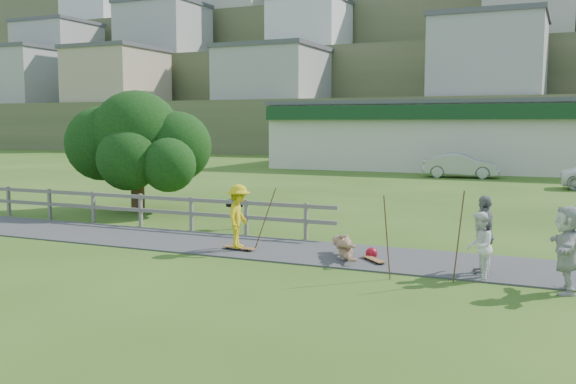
{
  "coord_description": "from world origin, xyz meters",
  "views": [
    {
      "loc": [
        9.16,
        -14.18,
        3.46
      ],
      "look_at": [
        1.99,
        2.0,
        1.55
      ],
      "focal_mm": 40.0,
      "sensor_mm": 36.0,
      "label": 1
    }
  ],
  "objects_px": {
    "car_silver": "(461,166)",
    "tree": "(137,163)",
    "skater_fallen": "(345,247)",
    "skater_rider": "(239,220)",
    "spectator_b": "(484,235)",
    "spectator_d": "(567,249)",
    "spectator_a": "(479,246)",
    "bbq": "(235,214)"
  },
  "relations": [
    {
      "from": "car_silver",
      "to": "tree",
      "type": "xyz_separation_m",
      "value": [
        -9.15,
        -21.09,
        1.14
      ]
    },
    {
      "from": "skater_fallen",
      "to": "skater_rider",
      "type": "bearing_deg",
      "value": 153.82
    },
    {
      "from": "skater_rider",
      "to": "spectator_b",
      "type": "relative_size",
      "value": 0.94
    },
    {
      "from": "skater_rider",
      "to": "spectator_b",
      "type": "height_order",
      "value": "spectator_b"
    },
    {
      "from": "spectator_b",
      "to": "spectator_d",
      "type": "bearing_deg",
      "value": 46.85
    },
    {
      "from": "skater_fallen",
      "to": "spectator_a",
      "type": "relative_size",
      "value": 1.19
    },
    {
      "from": "spectator_a",
      "to": "bbq",
      "type": "bearing_deg",
      "value": -114.24
    },
    {
      "from": "skater_fallen",
      "to": "spectator_b",
      "type": "height_order",
      "value": "spectator_b"
    },
    {
      "from": "car_silver",
      "to": "spectator_b",
      "type": "bearing_deg",
      "value": -176.41
    },
    {
      "from": "skater_rider",
      "to": "tree",
      "type": "bearing_deg",
      "value": 41.09
    },
    {
      "from": "skater_rider",
      "to": "spectator_d",
      "type": "xyz_separation_m",
      "value": [
        8.14,
        -1.06,
        0.05
      ]
    },
    {
      "from": "bbq",
      "to": "tree",
      "type": "bearing_deg",
      "value": 177.55
    },
    {
      "from": "spectator_d",
      "to": "bbq",
      "type": "distance_m",
      "value": 10.85
    },
    {
      "from": "skater_rider",
      "to": "car_silver",
      "type": "relative_size",
      "value": 0.37
    },
    {
      "from": "bbq",
      "to": "spectator_a",
      "type": "bearing_deg",
      "value": -5.4
    },
    {
      "from": "spectator_b",
      "to": "spectator_d",
      "type": "height_order",
      "value": "spectator_b"
    },
    {
      "from": "spectator_a",
      "to": "car_silver",
      "type": "relative_size",
      "value": 0.33
    },
    {
      "from": "spectator_b",
      "to": "tree",
      "type": "distance_m",
      "value": 14.88
    },
    {
      "from": "car_silver",
      "to": "skater_fallen",
      "type": "bearing_deg",
      "value": 176.33
    },
    {
      "from": "spectator_d",
      "to": "car_silver",
      "type": "height_order",
      "value": "spectator_d"
    },
    {
      "from": "car_silver",
      "to": "skater_rider",
      "type": "bearing_deg",
      "value": 169.89
    },
    {
      "from": "skater_rider",
      "to": "spectator_b",
      "type": "distance_m",
      "value": 6.39
    },
    {
      "from": "spectator_a",
      "to": "spectator_d",
      "type": "relative_size",
      "value": 0.84
    },
    {
      "from": "car_silver",
      "to": "spectator_d",
      "type": "bearing_deg",
      "value": -173.28
    },
    {
      "from": "skater_fallen",
      "to": "spectator_d",
      "type": "height_order",
      "value": "spectator_d"
    },
    {
      "from": "skater_rider",
      "to": "tree",
      "type": "xyz_separation_m",
      "value": [
        -7.41,
        5.41,
        1.05
      ]
    },
    {
      "from": "spectator_d",
      "to": "skater_rider",
      "type": "bearing_deg",
      "value": -103.46
    },
    {
      "from": "spectator_d",
      "to": "bbq",
      "type": "xyz_separation_m",
      "value": [
        -9.99,
        4.21,
        -0.42
      ]
    },
    {
      "from": "spectator_d",
      "to": "car_silver",
      "type": "bearing_deg",
      "value": -172.98
    },
    {
      "from": "skater_fallen",
      "to": "tree",
      "type": "relative_size",
      "value": 0.32
    },
    {
      "from": "skater_rider",
      "to": "tree",
      "type": "height_order",
      "value": "tree"
    },
    {
      "from": "spectator_b",
      "to": "car_silver",
      "type": "relative_size",
      "value": 0.39
    },
    {
      "from": "spectator_a",
      "to": "tree",
      "type": "distance_m",
      "value": 15.11
    },
    {
      "from": "tree",
      "to": "bbq",
      "type": "distance_m",
      "value": 6.17
    },
    {
      "from": "skater_rider",
      "to": "car_silver",
      "type": "distance_m",
      "value": 26.56
    },
    {
      "from": "skater_fallen",
      "to": "spectator_b",
      "type": "distance_m",
      "value": 3.48
    },
    {
      "from": "car_silver",
      "to": "bbq",
      "type": "bearing_deg",
      "value": 164.9
    },
    {
      "from": "spectator_d",
      "to": "car_silver",
      "type": "distance_m",
      "value": 28.29
    },
    {
      "from": "tree",
      "to": "spectator_a",
      "type": "bearing_deg",
      "value": -23.89
    },
    {
      "from": "skater_fallen",
      "to": "tree",
      "type": "bearing_deg",
      "value": 124.02
    },
    {
      "from": "spectator_d",
      "to": "spectator_a",
      "type": "bearing_deg",
      "value": -107.81
    },
    {
      "from": "tree",
      "to": "spectator_b",
      "type": "bearing_deg",
      "value": -21.63
    }
  ]
}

